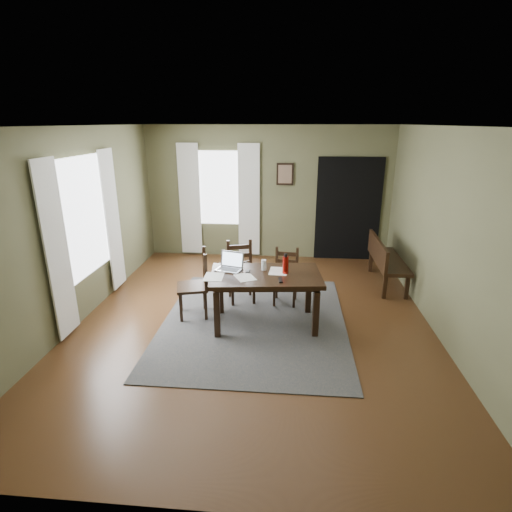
# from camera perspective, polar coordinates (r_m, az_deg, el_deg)

# --- Properties ---
(ground) EXTENTS (5.00, 6.00, 0.01)m
(ground) POSITION_cam_1_polar(r_m,az_deg,el_deg) (5.87, -0.26, -9.35)
(ground) COLOR #492C16
(room_shell) EXTENTS (5.02, 6.02, 2.71)m
(room_shell) POSITION_cam_1_polar(r_m,az_deg,el_deg) (5.27, -0.29, 8.30)
(room_shell) COLOR brown
(room_shell) RESTS_ON ground
(rug) EXTENTS (2.60, 3.20, 0.01)m
(rug) POSITION_cam_1_polar(r_m,az_deg,el_deg) (5.86, -0.26, -9.25)
(rug) COLOR #3D3D3D
(rug) RESTS_ON ground
(dining_table) EXTENTS (1.60, 1.06, 0.76)m
(dining_table) POSITION_cam_1_polar(r_m,az_deg,el_deg) (5.51, 1.39, -3.47)
(dining_table) COLOR black
(dining_table) RESTS_ON rug
(chair_end) EXTENTS (0.54, 0.54, 1.00)m
(chair_end) POSITION_cam_1_polar(r_m,az_deg,el_deg) (5.90, -8.58, -4.07)
(chair_end) COLOR black
(chair_end) RESTS_ON rug
(chair_back_left) EXTENTS (0.52, 0.52, 0.96)m
(chair_back_left) POSITION_cam_1_polar(r_m,az_deg,el_deg) (6.37, -2.17, -2.33)
(chair_back_left) COLOR black
(chair_back_left) RESTS_ON rug
(chair_back_right) EXTENTS (0.41, 0.41, 0.87)m
(chair_back_right) POSITION_cam_1_polar(r_m,az_deg,el_deg) (6.30, 4.27, -3.01)
(chair_back_right) COLOR black
(chair_back_right) RESTS_ON rug
(bench) EXTENTS (0.47, 1.45, 0.82)m
(bench) POSITION_cam_1_polar(r_m,az_deg,el_deg) (7.33, 17.91, -0.26)
(bench) COLOR black
(bench) RESTS_ON ground
(laptop) EXTENTS (0.41, 0.36, 0.24)m
(laptop) POSITION_cam_1_polar(r_m,az_deg,el_deg) (5.65, -3.68, -1.27)
(laptop) COLOR #B7B7BC
(laptop) RESTS_ON dining_table
(computer_mouse) EXTENTS (0.06, 0.09, 0.03)m
(computer_mouse) POSITION_cam_1_polar(r_m,az_deg,el_deg) (5.53, -1.17, -2.20)
(computer_mouse) COLOR #3F3F42
(computer_mouse) RESTS_ON dining_table
(tv_remote) EXTENTS (0.06, 0.18, 0.02)m
(tv_remote) POSITION_cam_1_polar(r_m,az_deg,el_deg) (5.26, 3.54, -3.43)
(tv_remote) COLOR black
(tv_remote) RESTS_ON dining_table
(drinking_glass) EXTENTS (0.08, 0.08, 0.15)m
(drinking_glass) POSITION_cam_1_polar(r_m,az_deg,el_deg) (5.59, 1.12, -1.30)
(drinking_glass) COLOR silver
(drinking_glass) RESTS_ON dining_table
(water_bottle) EXTENTS (0.09, 0.09, 0.28)m
(water_bottle) POSITION_cam_1_polar(r_m,az_deg,el_deg) (5.47, 4.23, -1.21)
(water_bottle) COLOR #A7140C
(water_bottle) RESTS_ON dining_table
(paper_a) EXTENTS (0.26, 0.34, 0.00)m
(paper_a) POSITION_cam_1_polar(r_m,az_deg,el_deg) (5.40, -6.06, -2.96)
(paper_a) COLOR white
(paper_a) RESTS_ON dining_table
(paper_d) EXTENTS (0.27, 0.34, 0.00)m
(paper_d) POSITION_cam_1_polar(r_m,az_deg,el_deg) (5.58, 3.23, -2.18)
(paper_d) COLOR white
(paper_d) RESTS_ON dining_table
(paper_e) EXTENTS (0.35, 0.38, 0.00)m
(paper_e) POSITION_cam_1_polar(r_m,az_deg,el_deg) (5.36, -1.59, -3.06)
(paper_e) COLOR white
(paper_e) RESTS_ON dining_table
(window_left) EXTENTS (0.01, 1.30, 1.70)m
(window_left) POSITION_cam_1_polar(r_m,az_deg,el_deg) (6.25, -23.35, 5.12)
(window_left) COLOR white
(window_left) RESTS_ON ground
(window_back) EXTENTS (1.00, 0.01, 1.50)m
(window_back) POSITION_cam_1_polar(r_m,az_deg,el_deg) (8.36, -5.30, 9.63)
(window_back) COLOR white
(window_back) RESTS_ON ground
(curtain_left_near) EXTENTS (0.03, 0.48, 2.30)m
(curtain_left_near) POSITION_cam_1_polar(r_m,az_deg,el_deg) (5.62, -26.57, 0.61)
(curtain_left_near) COLOR silver
(curtain_left_near) RESTS_ON ground
(curtain_left_far) EXTENTS (0.03, 0.48, 2.30)m
(curtain_left_far) POSITION_cam_1_polar(r_m,az_deg,el_deg) (7.01, -19.82, 4.76)
(curtain_left_far) COLOR silver
(curtain_left_far) RESTS_ON ground
(curtain_back_left) EXTENTS (0.44, 0.03, 2.30)m
(curtain_back_left) POSITION_cam_1_polar(r_m,az_deg,el_deg) (8.51, -9.44, 7.90)
(curtain_back_left) COLOR silver
(curtain_back_left) RESTS_ON ground
(curtain_back_right) EXTENTS (0.44, 0.03, 2.30)m
(curtain_back_right) POSITION_cam_1_polar(r_m,az_deg,el_deg) (8.29, -1.03, 7.87)
(curtain_back_right) COLOR silver
(curtain_back_right) RESTS_ON ground
(framed_picture) EXTENTS (0.34, 0.03, 0.44)m
(framed_picture) POSITION_cam_1_polar(r_m,az_deg,el_deg) (8.19, 4.17, 11.59)
(framed_picture) COLOR black
(framed_picture) RESTS_ON ground
(doorway_back) EXTENTS (1.30, 0.03, 2.10)m
(doorway_back) POSITION_cam_1_polar(r_m,az_deg,el_deg) (8.39, 13.02, 6.48)
(doorway_back) COLOR black
(doorway_back) RESTS_ON ground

